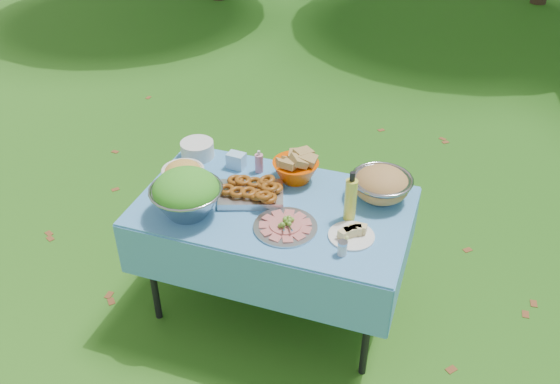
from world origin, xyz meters
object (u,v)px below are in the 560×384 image
Objects in this scene: pasta_bowl_steel at (381,184)px; picnic_table at (274,258)px; salad_bowl at (186,194)px; plate_stack at (197,149)px; charcuterie_platter at (285,222)px; bread_bowl at (296,166)px; oil_bottle at (351,196)px.

picnic_table is at bearing -154.52° from pasta_bowl_steel.
salad_bowl is 1.05m from pasta_bowl_steel.
charcuterie_platter is (0.73, -0.49, -0.01)m from plate_stack.
bread_bowl is 0.80× the size of pasta_bowl_steel.
pasta_bowl_steel reaches higher than charcuterie_platter.
charcuterie_platter is (0.12, -0.17, 0.42)m from picnic_table.
pasta_bowl_steel is at bearing -3.35° from plate_stack.
bread_bowl reaches higher than charcuterie_platter.
picnic_table is 0.47m from charcuterie_platter.
charcuterie_platter is 0.36m from oil_bottle.
oil_bottle reaches higher than picnic_table.
picnic_table is 5.49× the size of bread_bowl.
plate_stack is at bearing 176.65° from pasta_bowl_steel.
plate_stack is 0.64m from bread_bowl.
pasta_bowl_steel reaches higher than plate_stack.
picnic_table is at bearing -97.56° from bread_bowl.
plate_stack is 0.60× the size of charcuterie_platter.
plate_stack reaches higher than picnic_table.
bread_bowl is (0.64, -0.05, 0.04)m from plate_stack.
picnic_table is 4.40× the size of charcuterie_platter.
salad_bowl is 0.58m from plate_stack.
oil_bottle is (-0.12, -0.24, 0.05)m from pasta_bowl_steel.
oil_bottle is (0.41, 0.02, 0.52)m from picnic_table.
salad_bowl is 1.33× the size of oil_bottle.
oil_bottle is at bearing 15.85° from salad_bowl.
salad_bowl is at bearing -151.74° from picnic_table.
picnic_table is at bearing -27.92° from plate_stack.
picnic_table is at bearing -177.88° from oil_bottle.
plate_stack reaches higher than charcuterie_platter.
plate_stack is at bearing 152.08° from picnic_table.
plate_stack is at bearing 175.89° from bread_bowl.
oil_bottle is (0.82, 0.23, 0.02)m from salad_bowl.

